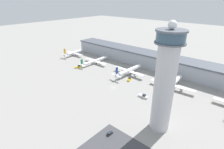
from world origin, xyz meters
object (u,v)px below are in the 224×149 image
(service_truck_baggage, at_px, (143,96))
(car_maroon_suv, at_px, (110,134))
(control_tower, at_px, (165,80))
(service_truck_catering, at_px, (129,79))
(service_truck_fuel, at_px, (79,67))
(airplane_gate_charlie, at_px, (128,71))
(airplane_gate_bravo, at_px, (95,61))
(airplane_gate_delta, at_px, (172,85))
(airplane_gate_alpha, at_px, (74,53))

(service_truck_baggage, bearing_deg, car_maroon_suv, -81.63)
(control_tower, xyz_separation_m, car_maroon_suv, (-19.29, -25.90, -32.65))
(car_maroon_suv, bearing_deg, service_truck_catering, 116.98)
(service_truck_catering, relative_size, car_maroon_suv, 1.60)
(service_truck_catering, bearing_deg, service_truck_baggage, -34.53)
(control_tower, xyz_separation_m, service_truck_fuel, (-120.87, 32.53, -32.22))
(control_tower, relative_size, car_maroon_suv, 15.42)
(airplane_gate_charlie, height_order, service_truck_baggage, airplane_gate_charlie)
(service_truck_baggage, distance_m, car_maroon_suv, 51.12)
(control_tower, relative_size, airplane_gate_bravo, 1.54)
(service_truck_baggage, bearing_deg, airplane_gate_charlie, 141.36)
(service_truck_fuel, distance_m, car_maroon_suv, 117.18)
(airplane_gate_delta, distance_m, service_truck_catering, 41.20)
(airplane_gate_delta, distance_m, service_truck_fuel, 108.02)
(airplane_gate_bravo, relative_size, service_truck_baggage, 5.08)
(control_tower, height_order, airplane_gate_charlie, control_tower)
(airplane_gate_bravo, distance_m, service_truck_baggage, 94.03)
(car_maroon_suv, bearing_deg, airplane_gate_delta, 86.87)
(airplane_gate_bravo, xyz_separation_m, service_truck_fuel, (-5.02, -22.05, -2.59))
(service_truck_fuel, height_order, service_truck_baggage, service_truck_baggage)
(airplane_gate_alpha, bearing_deg, control_tower, -19.72)
(airplane_gate_alpha, bearing_deg, airplane_gate_bravo, -4.58)
(service_truck_fuel, bearing_deg, service_truck_baggage, -4.77)
(service_truck_fuel, bearing_deg, airplane_gate_delta, 11.17)
(service_truck_fuel, bearing_deg, service_truck_catering, 9.90)
(service_truck_catering, bearing_deg, airplane_gate_charlie, 130.83)
(control_tower, distance_m, service_truck_baggage, 48.58)
(car_maroon_suv, bearing_deg, airplane_gate_alpha, 149.57)
(control_tower, relative_size, airplane_gate_delta, 1.54)
(airplane_gate_charlie, bearing_deg, service_truck_fuel, -159.25)
(service_truck_fuel, bearing_deg, airplane_gate_charlie, 20.75)
(airplane_gate_delta, relative_size, service_truck_fuel, 4.98)
(car_maroon_suv, bearing_deg, service_truck_fuel, 150.09)
(airplane_gate_bravo, distance_m, service_truck_catering, 61.91)
(car_maroon_suv, bearing_deg, airplane_gate_bravo, 140.19)
(airplane_gate_delta, bearing_deg, service_truck_baggage, -112.28)
(airplane_gate_bravo, height_order, service_truck_baggage, airplane_gate_bravo)
(service_truck_catering, distance_m, car_maroon_suv, 78.49)
(control_tower, height_order, car_maroon_suv, control_tower)
(airplane_gate_alpha, xyz_separation_m, service_truck_fuel, (41.84, -25.80, -3.06))
(service_truck_catering, bearing_deg, control_tower, -38.74)
(airplane_gate_alpha, distance_m, service_truck_fuel, 49.26)
(control_tower, relative_size, airplane_gate_charlie, 1.67)
(airplane_gate_bravo, height_order, service_truck_catering, airplane_gate_bravo)
(airplane_gate_charlie, bearing_deg, airplane_gate_bravo, 179.58)
(airplane_gate_bravo, bearing_deg, car_maroon_suv, -39.81)
(airplane_gate_alpha, relative_size, airplane_gate_bravo, 0.77)
(control_tower, distance_m, airplane_gate_bravo, 131.44)
(airplane_gate_delta, bearing_deg, service_truck_catering, -166.77)
(service_truck_fuel, relative_size, car_maroon_suv, 2.02)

